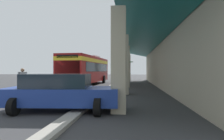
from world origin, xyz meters
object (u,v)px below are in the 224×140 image
at_px(parked_sedan_blue, 61,92).
at_px(pedestrian, 23,80).
at_px(potted_palm, 126,79).
at_px(transit_bus, 87,68).

height_order(parked_sedan_blue, pedestrian, pedestrian).
xyz_separation_m(pedestrian, potted_palm, (-11.43, 6.24, -0.34)).
height_order(parked_sedan_blue, potted_palm, potted_palm).
bearing_deg(parked_sedan_blue, transit_bus, -171.01).
bearing_deg(pedestrian, potted_palm, 151.37).
bearing_deg(transit_bus, parked_sedan_blue, 8.99).
bearing_deg(potted_palm, parked_sedan_blue, -7.66).
xyz_separation_m(transit_bus, pedestrian, (9.99, -1.86, -0.86)).
distance_m(pedestrian, potted_palm, 13.03).
height_order(transit_bus, parked_sedan_blue, transit_bus).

